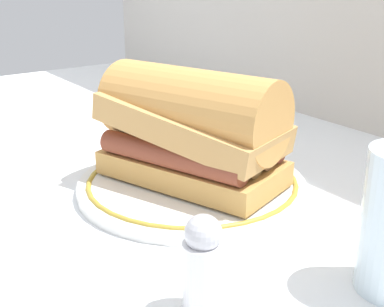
% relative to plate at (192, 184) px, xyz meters
% --- Properties ---
extents(ground_plane, '(1.50, 1.50, 0.00)m').
position_rel_plate_xyz_m(ground_plane, '(-0.03, -0.02, -0.01)').
color(ground_plane, white).
extents(plate, '(0.26, 0.26, 0.01)m').
position_rel_plate_xyz_m(plate, '(0.00, 0.00, 0.00)').
color(plate, white).
rests_on(plate, ground_plane).
extents(sausage_sandwich, '(0.23, 0.16, 0.13)m').
position_rel_plate_xyz_m(sausage_sandwich, '(0.00, 0.00, 0.07)').
color(sausage_sandwich, tan).
rests_on(sausage_sandwich, plate).
extents(salt_shaker, '(0.03, 0.03, 0.08)m').
position_rel_plate_xyz_m(salt_shaker, '(0.19, -0.12, 0.03)').
color(salt_shaker, white).
rests_on(salt_shaker, ground_plane).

